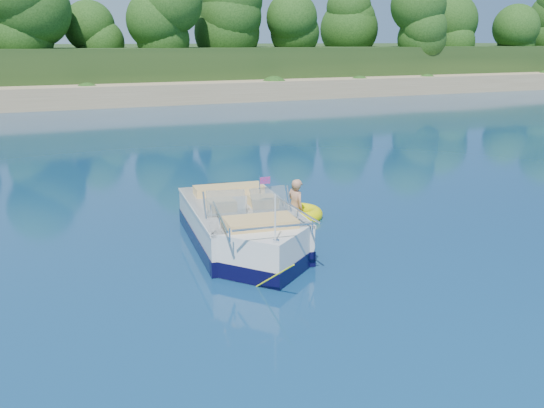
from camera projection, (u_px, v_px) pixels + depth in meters
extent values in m
plane|color=#092345|center=(312.00, 293.00, 11.47)|extent=(160.00, 160.00, 0.00)
cube|color=#947B56|center=(78.00, 97.00, 44.95)|extent=(170.00, 8.00, 2.00)
cube|color=#1D3615|center=(50.00, 73.00, 68.70)|extent=(170.00, 56.00, 6.00)
cylinder|color=black|center=(69.00, 57.00, 47.75)|extent=(0.44, 0.44, 3.60)
sphere|color=black|center=(65.00, 12.00, 46.86)|extent=(5.94, 5.94, 5.94)
cylinder|color=black|center=(307.00, 61.00, 53.83)|extent=(0.44, 0.44, 2.60)
sphere|color=black|center=(307.00, 32.00, 53.18)|extent=(4.29, 4.29, 4.29)
cylinder|color=black|center=(530.00, 55.00, 65.90)|extent=(0.44, 0.44, 3.00)
sphere|color=black|center=(533.00, 28.00, 65.15)|extent=(4.95, 4.95, 4.95)
cube|color=silver|center=(240.00, 228.00, 14.29)|extent=(2.65, 4.37, 1.15)
cube|color=silver|center=(263.00, 256.00, 12.48)|extent=(2.18, 2.18, 1.15)
cube|color=black|center=(240.00, 235.00, 14.33)|extent=(2.69, 4.41, 0.33)
cube|color=black|center=(263.00, 263.00, 12.52)|extent=(2.22, 2.22, 0.33)
cube|color=#A67D57|center=(236.00, 211.00, 14.51)|extent=(2.07, 3.08, 0.11)
cube|color=silver|center=(239.00, 206.00, 14.15)|extent=(2.69, 4.37, 0.07)
cube|color=black|center=(219.00, 202.00, 16.37)|extent=(0.64, 0.45, 0.99)
cube|color=#8C9EA5|center=(226.00, 203.00, 13.22)|extent=(0.90, 0.49, 0.53)
cube|color=#8C9EA5|center=(269.00, 199.00, 13.50)|extent=(0.86, 0.31, 0.53)
cube|color=tan|center=(221.00, 209.00, 13.75)|extent=(0.67, 0.67, 0.44)
cube|color=tan|center=(263.00, 206.00, 14.03)|extent=(0.67, 0.67, 0.44)
cube|color=tan|center=(229.00, 194.00, 15.15)|extent=(1.77, 0.79, 0.42)
cube|color=tan|center=(260.00, 227.00, 12.53)|extent=(1.53, 0.98, 0.37)
cylinder|color=silver|center=(275.00, 218.00, 11.44)|extent=(0.03, 0.03, 0.93)
cube|color=red|center=(265.00, 180.00, 13.35)|extent=(0.24, 0.04, 0.15)
cube|color=silver|center=(276.00, 241.00, 11.50)|extent=(0.12, 0.08, 0.05)
cylinder|color=#F4FF1B|center=(274.00, 276.00, 11.25)|extent=(0.30, 1.16, 0.84)
torus|color=#F6F000|center=(297.00, 214.00, 16.32)|extent=(1.76, 1.76, 0.37)
torus|color=red|center=(297.00, 213.00, 16.31)|extent=(1.45, 1.45, 0.12)
imported|color=tan|center=(294.00, 219.00, 16.22)|extent=(0.63, 0.92, 1.65)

